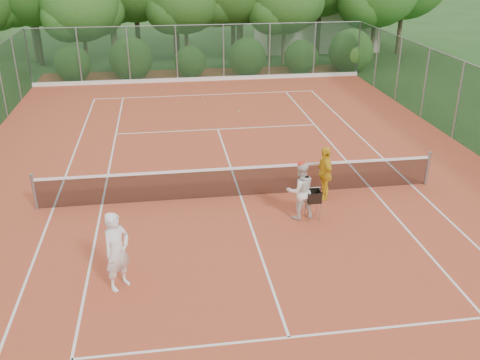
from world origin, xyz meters
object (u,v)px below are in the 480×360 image
object	(u,v)px
player_yellow	(324,173)
ball_hopper	(313,197)
player_white	(117,251)
player_center_grp	(300,190)

from	to	relation	value
player_yellow	ball_hopper	size ratio (longest dim) A/B	1.94
player_white	ball_hopper	distance (m)	5.68
player_white	player_yellow	bearing A→B (deg)	-12.77
player_white	player_yellow	world-z (taller)	player_white
player_white	player_yellow	size ratio (longest dim) A/B	1.12
player_white	ball_hopper	xyz separation A→B (m)	(5.10, 2.50, -0.24)
player_center_grp	ball_hopper	distance (m)	0.40
player_white	player_center_grp	world-z (taller)	player_white
player_white	player_center_grp	xyz separation A→B (m)	(4.75, 2.62, -0.08)
player_white	ball_hopper	world-z (taller)	player_white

